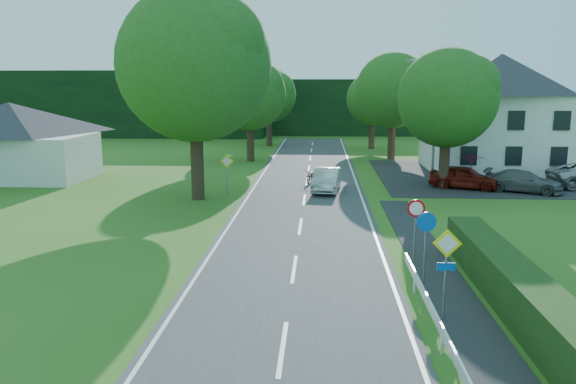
# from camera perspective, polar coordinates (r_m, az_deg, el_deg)

# --- Properties ---
(road) EXTENTS (7.00, 80.00, 0.04)m
(road) POSITION_cam_1_polar(r_m,az_deg,el_deg) (27.50, 1.41, -2.50)
(road) COLOR #38383A
(road) RESTS_ON ground
(parking_pad) EXTENTS (14.00, 16.00, 0.04)m
(parking_pad) POSITION_cam_1_polar(r_m,az_deg,el_deg) (41.76, 18.74, 1.54)
(parking_pad) COLOR #252528
(parking_pad) RESTS_ON ground
(line_edge_left) EXTENTS (0.12, 80.00, 0.01)m
(line_edge_left) POSITION_cam_1_polar(r_m,az_deg,el_deg) (27.79, -5.30, -2.35)
(line_edge_left) COLOR white
(line_edge_left) RESTS_ON road
(line_edge_right) EXTENTS (0.12, 80.00, 0.01)m
(line_edge_right) POSITION_cam_1_polar(r_m,az_deg,el_deg) (27.59, 8.18, -2.52)
(line_edge_right) COLOR white
(line_edge_right) RESTS_ON road
(line_centre) EXTENTS (0.12, 80.00, 0.01)m
(line_centre) POSITION_cam_1_polar(r_m,az_deg,el_deg) (27.50, 1.41, -2.45)
(line_centre) COLOR white
(line_centre) RESTS_ON road
(tree_main) EXTENTS (9.40, 9.40, 11.64)m
(tree_main) POSITION_cam_1_polar(r_m,az_deg,el_deg) (31.50, -9.42, 9.71)
(tree_main) COLOR #275118
(tree_main) RESTS_ON ground
(tree_left_far) EXTENTS (7.00, 7.00, 8.58)m
(tree_left_far) POSITION_cam_1_polar(r_m,az_deg,el_deg) (47.15, -3.88, 8.32)
(tree_left_far) COLOR #275118
(tree_left_far) RESTS_ON ground
(tree_right_far) EXTENTS (7.40, 7.40, 9.09)m
(tree_right_far) POSITION_cam_1_polar(r_m,az_deg,el_deg) (49.16, 10.60, 8.56)
(tree_right_far) COLOR #275118
(tree_right_far) RESTS_ON ground
(tree_left_back) EXTENTS (6.60, 6.60, 8.07)m
(tree_left_back) POSITION_cam_1_polar(r_m,az_deg,el_deg) (59.03, -1.93, 8.60)
(tree_left_back) COLOR #275118
(tree_left_back) RESTS_ON ground
(tree_right_back) EXTENTS (6.20, 6.20, 7.56)m
(tree_right_back) POSITION_cam_1_polar(r_m,az_deg,el_deg) (57.03, 8.56, 8.15)
(tree_right_back) COLOR #275118
(tree_right_back) RESTS_ON ground
(tree_right_mid) EXTENTS (7.00, 7.00, 8.58)m
(tree_right_mid) POSITION_cam_1_polar(r_m,az_deg,el_deg) (35.63, 15.80, 7.11)
(tree_right_mid) COLOR #275118
(tree_right_mid) RESTS_ON ground
(treeline_left) EXTENTS (44.00, 6.00, 8.00)m
(treeline_left) POSITION_cam_1_polar(r_m,az_deg,el_deg) (74.60, -19.67, 8.43)
(treeline_left) COLOR black
(treeline_left) RESTS_ON ground
(treeline_right) EXTENTS (30.00, 5.00, 7.00)m
(treeline_right) POSITION_cam_1_polar(r_m,az_deg,el_deg) (73.14, 9.01, 8.50)
(treeline_right) COLOR black
(treeline_right) RESTS_ON ground
(bungalow_left) EXTENTS (11.00, 6.50, 5.20)m
(bungalow_left) POSITION_cam_1_polar(r_m,az_deg,el_deg) (42.41, -26.27, 4.80)
(bungalow_left) COLOR silver
(bungalow_left) RESTS_ON ground
(house_white) EXTENTS (10.60, 8.40, 8.60)m
(house_white) POSITION_cam_1_polar(r_m,az_deg,el_deg) (44.75, 20.57, 7.67)
(house_white) COLOR silver
(house_white) RESTS_ON ground
(streetlight) EXTENTS (2.03, 0.18, 8.00)m
(streetlight) POSITION_cam_1_polar(r_m,az_deg,el_deg) (37.49, 14.50, 7.60)
(streetlight) COLOR gray
(streetlight) RESTS_ON ground
(sign_priority_right) EXTENTS (0.78, 0.09, 2.59)m
(sign_priority_right) POSITION_cam_1_polar(r_m,az_deg,el_deg) (15.80, 15.80, -6.44)
(sign_priority_right) COLOR gray
(sign_priority_right) RESTS_ON ground
(sign_roundabout) EXTENTS (0.64, 0.08, 2.37)m
(sign_roundabout) POSITION_cam_1_polar(r_m,az_deg,el_deg) (18.66, 13.83, -4.08)
(sign_roundabout) COLOR gray
(sign_roundabout) RESTS_ON ground
(sign_speed_limit) EXTENTS (0.64, 0.11, 2.37)m
(sign_speed_limit) POSITION_cam_1_polar(r_m,az_deg,el_deg) (20.54, 12.85, -2.39)
(sign_speed_limit) COLOR gray
(sign_speed_limit) RESTS_ON ground
(sign_priority_left) EXTENTS (0.78, 0.09, 2.44)m
(sign_priority_left) POSITION_cam_1_polar(r_m,az_deg,el_deg) (32.51, -6.23, 2.56)
(sign_priority_left) COLOR gray
(sign_priority_left) RESTS_ON ground
(moving_car) EXTENTS (1.91, 4.32, 1.38)m
(moving_car) POSITION_cam_1_polar(r_m,az_deg,el_deg) (33.83, 3.94, 1.23)
(moving_car) COLOR silver
(moving_car) RESTS_ON road
(motorcycle) EXTENTS (0.97, 1.88, 0.94)m
(motorcycle) POSITION_cam_1_polar(r_m,az_deg,el_deg) (36.65, 2.30, 1.65)
(motorcycle) COLOR black
(motorcycle) RESTS_ON road
(parked_car_red) EXTENTS (4.53, 3.06, 1.43)m
(parked_car_red) POSITION_cam_1_polar(r_m,az_deg,el_deg) (36.35, 17.48, 1.47)
(parked_car_red) COLOR #61110A
(parked_car_red) RESTS_ON parking_pad
(parked_car_silver_a) EXTENTS (4.89, 2.01, 1.58)m
(parked_car_silver_a) POSITION_cam_1_polar(r_m,az_deg,el_deg) (45.37, 16.93, 3.38)
(parked_car_silver_a) COLOR #A4A3A8
(parked_car_silver_a) RESTS_ON parking_pad
(parked_car_grey) EXTENTS (4.77, 3.55, 1.29)m
(parked_car_grey) POSITION_cam_1_polar(r_m,az_deg,el_deg) (36.43, 22.81, 1.02)
(parked_car_grey) COLOR #55555A
(parked_car_grey) RESTS_ON parking_pad
(parasol) EXTENTS (2.65, 2.68, 1.96)m
(parasol) POSITION_cam_1_polar(r_m,az_deg,el_deg) (37.90, 18.12, 2.20)
(parasol) COLOR red
(parasol) RESTS_ON parking_pad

